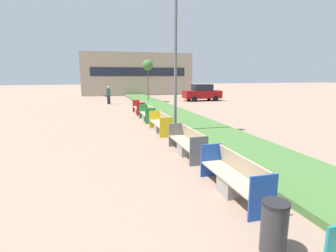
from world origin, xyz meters
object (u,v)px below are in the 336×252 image
object	(u,v)px
bench_blue_frame	(234,179)
bench_yellow_frame	(161,125)
bench_grey_frame	(187,144)
parked_car_distant	(202,93)
litter_bin	(274,227)
street_lamp_post	(176,43)
sapling_tree_far	(148,66)
bench_green_frame	(147,115)
pedestrian_walking	(108,95)
bench_red_frame	(139,109)

from	to	relation	value
bench_blue_frame	bench_yellow_frame	world-z (taller)	same
bench_grey_frame	parked_car_distant	distance (m)	20.85
litter_bin	street_lamp_post	world-z (taller)	street_lamp_post
sapling_tree_far	bench_green_frame	bearing A→B (deg)	-101.36
bench_blue_frame	pedestrian_walking	distance (m)	21.60
street_lamp_post	pedestrian_walking	size ratio (longest dim) A/B	4.38
parked_car_distant	bench_blue_frame	bearing A→B (deg)	-109.27
bench_blue_frame	sapling_tree_far	world-z (taller)	sapling_tree_far
bench_blue_frame	bench_yellow_frame	bearing A→B (deg)	90.00
street_lamp_post	sapling_tree_far	bearing A→B (deg)	83.65
bench_red_frame	litter_bin	bearing A→B (deg)	-91.55
bench_blue_frame	litter_bin	size ratio (longest dim) A/B	2.82
bench_green_frame	litter_bin	bearing A→B (deg)	-91.95
bench_green_frame	sapling_tree_far	size ratio (longest dim) A/B	0.50
bench_red_frame	pedestrian_walking	world-z (taller)	pedestrian_walking
pedestrian_walking	bench_yellow_frame	bearing A→B (deg)	-82.54
litter_bin	pedestrian_walking	xyz separation A→B (m)	(-1.42, 23.58, 0.48)
litter_bin	sapling_tree_far	size ratio (longest dim) A/B	0.19
bench_blue_frame	parked_car_distant	size ratio (longest dim) A/B	0.57
bench_blue_frame	street_lamp_post	bearing A→B (deg)	84.89
bench_yellow_frame	pedestrian_walking	bearing A→B (deg)	97.46
bench_blue_frame	bench_grey_frame	xyz separation A→B (m)	(0.00, 3.33, 0.00)
bench_yellow_frame	bench_red_frame	world-z (taller)	same
bench_yellow_frame	sapling_tree_far	size ratio (longest dim) A/B	0.54
bench_yellow_frame	bench_green_frame	distance (m)	3.53
bench_grey_frame	bench_red_frame	xyz separation A→B (m)	(-0.00, 10.74, -0.01)
bench_yellow_frame	bench_red_frame	xyz separation A→B (m)	(-0.00, 6.79, -0.01)
pedestrian_walking	bench_red_frame	bearing A→B (deg)	-75.97
litter_bin	parked_car_distant	xyz separation A→B (m)	(8.95, 24.42, 0.48)
bench_blue_frame	bench_red_frame	bearing A→B (deg)	90.02
bench_green_frame	pedestrian_walking	size ratio (longest dim) A/B	1.24
bench_grey_frame	parked_car_distant	size ratio (longest dim) A/B	0.58
street_lamp_post	bench_grey_frame	bearing A→B (deg)	-99.93
bench_green_frame	sapling_tree_far	world-z (taller)	sapling_tree_far
litter_bin	bench_yellow_frame	bearing A→B (deg)	87.31
bench_blue_frame	bench_yellow_frame	xyz separation A→B (m)	(-0.00, 7.28, -0.00)
litter_bin	bench_blue_frame	bearing A→B (deg)	78.00
bench_grey_frame	street_lamp_post	distance (m)	5.28
bench_grey_frame	bench_yellow_frame	world-z (taller)	same
sapling_tree_far	pedestrian_walking	bearing A→B (deg)	-165.52
bench_red_frame	bench_grey_frame	bearing A→B (deg)	-89.98
bench_grey_frame	street_lamp_post	bearing A→B (deg)	80.07
bench_yellow_frame	litter_bin	distance (m)	9.36
litter_bin	parked_car_distant	bearing A→B (deg)	69.88
litter_bin	bench_red_frame	bearing A→B (deg)	88.45
bench_grey_frame	sapling_tree_far	bearing A→B (deg)	83.00
bench_grey_frame	bench_red_frame	bearing A→B (deg)	90.02
bench_yellow_frame	bench_red_frame	bearing A→B (deg)	90.03
bench_blue_frame	bench_green_frame	distance (m)	10.80
bench_blue_frame	litter_bin	xyz separation A→B (m)	(-0.44, -2.07, 0.06)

